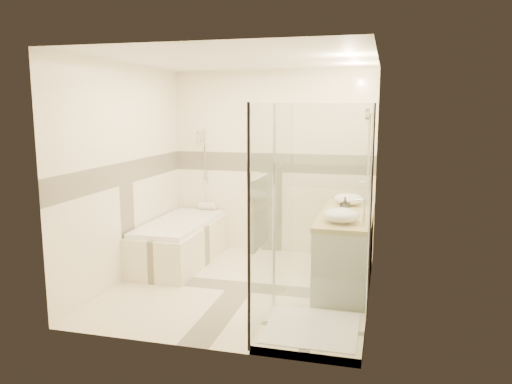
% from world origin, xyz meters
% --- Properties ---
extents(room, '(2.82, 3.02, 2.52)m').
position_xyz_m(room, '(0.06, 0.01, 1.26)').
color(room, beige).
rests_on(room, ground).
extents(bathtub, '(0.75, 1.70, 0.56)m').
position_xyz_m(bathtub, '(-1.02, 0.65, 0.31)').
color(bathtub, beige).
rests_on(bathtub, ground).
extents(vanity, '(0.58, 1.62, 0.85)m').
position_xyz_m(vanity, '(1.12, 0.30, 0.43)').
color(vanity, white).
rests_on(vanity, ground).
extents(shower_enclosure, '(0.96, 0.93, 2.04)m').
position_xyz_m(shower_enclosure, '(0.83, -0.97, 0.51)').
color(shower_enclosure, beige).
rests_on(shower_enclosure, ground).
extents(vessel_sink_near, '(0.35, 0.35, 0.14)m').
position_xyz_m(vessel_sink_near, '(1.10, 0.79, 0.92)').
color(vessel_sink_near, white).
rests_on(vessel_sink_near, vanity).
extents(vessel_sink_far, '(0.37, 0.37, 0.15)m').
position_xyz_m(vessel_sink_far, '(1.10, -0.18, 0.92)').
color(vessel_sink_far, white).
rests_on(vessel_sink_far, vanity).
extents(faucet_near, '(0.12, 0.03, 0.30)m').
position_xyz_m(faucet_near, '(1.32, 0.79, 1.03)').
color(faucet_near, silver).
rests_on(faucet_near, vanity).
extents(faucet_far, '(0.10, 0.03, 0.25)m').
position_xyz_m(faucet_far, '(1.32, -0.18, 1.00)').
color(faucet_far, silver).
rests_on(faucet_far, vanity).
extents(amenity_bottle_a, '(0.11, 0.11, 0.18)m').
position_xyz_m(amenity_bottle_a, '(1.10, 0.27, 0.94)').
color(amenity_bottle_a, black).
rests_on(amenity_bottle_a, vanity).
extents(amenity_bottle_b, '(0.14, 0.14, 0.16)m').
position_xyz_m(amenity_bottle_b, '(1.10, 0.25, 0.93)').
color(amenity_bottle_b, black).
rests_on(amenity_bottle_b, vanity).
extents(folded_towels, '(0.15, 0.23, 0.07)m').
position_xyz_m(folded_towels, '(1.10, 1.02, 0.89)').
color(folded_towels, white).
rests_on(folded_towels, vanity).
extents(rolled_towel, '(0.24, 0.11, 0.11)m').
position_xyz_m(rolled_towel, '(-0.92, 1.42, 0.61)').
color(rolled_towel, white).
rests_on(rolled_towel, bathtub).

